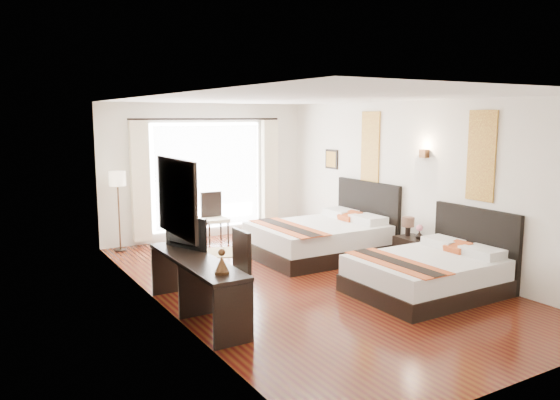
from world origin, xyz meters
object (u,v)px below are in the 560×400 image
table_lamp (408,223)px  side_table (197,236)px  fruit_bowl (195,221)px  floor_lamp (118,184)px  bed_far (322,238)px  console_desk (196,287)px  television (181,233)px  nightstand (413,252)px  window_chair (215,228)px  desk_chair (228,288)px  vase (419,236)px  bed_near (430,272)px

table_lamp → side_table: size_ratio=0.63×
side_table → fruit_bowl: (-0.04, -0.03, 0.30)m
floor_lamp → side_table: bearing=-27.4°
bed_far → side_table: (-1.80, 1.61, -0.07)m
console_desk → television: size_ratio=2.84×
nightstand → floor_lamp: size_ratio=0.36×
table_lamp → console_desk: table_lamp is taller
television → window_chair: (1.86, 3.11, -0.67)m
desk_chair → window_chair: (1.49, 3.77, -0.02)m
window_chair → table_lamp: bearing=36.2°
console_desk → vase: bearing=1.4°
bed_far → nightstand: size_ratio=4.29×
bed_far → vase: size_ratio=16.75×
nightstand → television: (-3.99, 0.29, 0.72)m
table_lamp → side_table: table_lamp is taller
vase → fruit_bowl: size_ratio=0.60×
vase → window_chair: 4.14m
television → bed_near: bearing=-135.0°
bed_far → fruit_bowl: bearing=139.4°
television → window_chair: size_ratio=0.76×
bed_far → floor_lamp: 3.94m
television → fruit_bowl: bearing=-46.9°
table_lamp → fruit_bowl: (-2.71, 2.85, -0.16)m
floor_lamp → table_lamp: bearing=-41.9°
console_desk → fruit_bowl: bearing=68.2°
window_chair → bed_far: bearing=35.3°
floor_lamp → side_table: floor_lamp is taller
fruit_bowl → window_chair: size_ratio=0.23×
side_table → table_lamp: bearing=-47.1°
bed_far → table_lamp: size_ratio=6.84×
bed_near → table_lamp: 1.53m
bed_near → fruit_bowl: (-1.95, 4.11, 0.27)m
nightstand → console_desk: size_ratio=0.25×
nightstand → side_table: size_ratio=1.00×
bed_near → floor_lamp: size_ratio=1.37×
table_lamp → nightstand: bearing=-93.8°
desk_chair → nightstand: bearing=-173.2°
floor_lamp → vase: bearing=-44.6°
bed_far → desk_chair: bearing=-146.9°
nightstand → table_lamp: size_ratio=1.59×
bed_far → television: bearing=-160.1°
bed_near → window_chair: bearing=106.9°
desk_chair → fruit_bowl: bearing=-104.1°
table_lamp → console_desk: 4.05m
console_desk → television: (0.02, 0.55, 0.60)m
fruit_bowl → vase: bearing=-49.8°
bed_far → vase: bed_far is taller
vase → window_chair: (-2.09, 3.57, -0.26)m
floor_lamp → side_table: 1.76m
nightstand → side_table: bearing=131.4°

